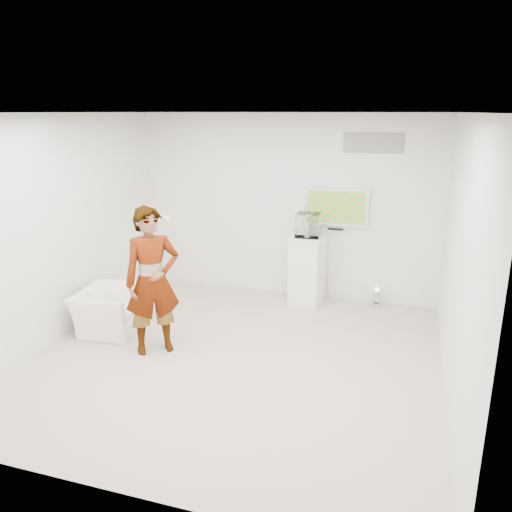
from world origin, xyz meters
name	(u,v)px	position (x,y,z in m)	size (l,w,h in m)	color
room	(235,244)	(0.00, 0.00, 1.50)	(5.01, 5.01, 3.00)	#B8B3A9
tv	(337,207)	(0.85, 2.45, 1.55)	(1.00, 0.08, 0.60)	silver
logo_decal	(373,143)	(1.35, 2.49, 2.55)	(0.90, 0.02, 0.30)	gray
person	(152,281)	(-1.07, -0.11, 0.95)	(0.70, 0.46, 1.91)	white
armchair	(110,310)	(-1.99, 0.26, 0.30)	(0.93, 0.81, 0.60)	white
pedestal	(307,270)	(0.46, 2.15, 0.56)	(0.54, 0.54, 1.11)	white
floor_uplight	(376,297)	(1.57, 2.34, 0.14)	(0.19, 0.19, 0.29)	silver
vitrine	(308,225)	(0.46, 2.15, 1.30)	(0.37, 0.37, 0.37)	white
console	(308,229)	(0.46, 2.15, 1.23)	(0.05, 0.17, 0.23)	white
wii_remote	(167,218)	(-0.97, 0.17, 1.72)	(0.04, 0.15, 0.04)	white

